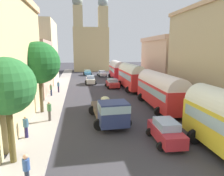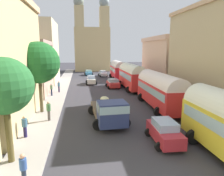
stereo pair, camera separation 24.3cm
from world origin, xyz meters
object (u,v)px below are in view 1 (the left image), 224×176
car_3 (113,83)px  car_4 (102,73)px  car_0 (90,80)px  pedestrian_3 (49,110)px  pedestrian_0 (26,126)px  pedestrian_1 (51,89)px  parked_bus_1 (160,89)px  parked_bus_2 (131,75)px  car_2 (166,131)px  pedestrian_4 (26,169)px  cargo_truck_0 (110,111)px  parked_bus_3 (117,69)px  car_1 (88,72)px  pedestrian_2 (58,86)px

car_3 → car_4: (0.04, 15.87, -0.05)m
car_0 → pedestrian_3: pedestrian_3 is taller
car_0 → car_3: (3.49, -4.63, -0.01)m
pedestrian_0 → pedestrian_1: bearing=89.8°
parked_bus_1 → parked_bus_2: bearing=91.6°
pedestrian_1 → car_3: bearing=28.5°
car_0 → car_2: 26.11m
car_2 → pedestrian_4: (-8.36, -3.42, 0.18)m
parked_bus_2 → car_3: size_ratio=2.61×
car_2 → car_3: (-0.12, 21.23, -0.01)m
cargo_truck_0 → pedestrian_3: (-5.27, 1.36, -0.13)m
parked_bus_3 → car_1: (-6.11, 8.76, -1.55)m
pedestrian_0 → pedestrian_3: size_ratio=0.92×
parked_bus_2 → car_0: bearing=135.4°
car_0 → pedestrian_1: pedestrian_1 is taller
car_4 → pedestrian_1: 23.14m
pedestrian_1 → pedestrian_3: size_ratio=0.96×
car_3 → car_4: car_3 is taller
parked_bus_3 → car_3: size_ratio=2.41×
car_1 → pedestrian_2: (-5.41, -21.86, 0.33)m
car_0 → pedestrian_4: bearing=-99.2°
parked_bus_1 → car_0: size_ratio=2.58×
car_0 → car_4: size_ratio=0.92×
parked_bus_2 → pedestrian_1: 12.94m
car_1 → parked_bus_2: bearing=-73.3°
parked_bus_3 → car_4: size_ratio=2.13×
car_3 → pedestrian_1: (-9.55, -5.18, 0.24)m
pedestrian_1 → car_0: bearing=58.3°
car_4 → pedestrian_3: bearing=-105.0°
cargo_truck_0 → car_1: (-0.22, 35.95, -0.50)m
parked_bus_1 → car_0: (-6.64, 17.50, -1.35)m
car_3 → car_2: bearing=-89.7°
parked_bus_3 → car_1: parked_bus_3 is taller
car_2 → pedestrian_2: size_ratio=2.07×
cargo_truck_0 → car_4: size_ratio=1.65×
pedestrian_2 → pedestrian_4: bearing=-88.6°
parked_bus_3 → pedestrian_3: parked_bus_3 is taller
parked_bus_3 → pedestrian_1: parked_bus_3 is taller
parked_bus_3 → car_4: (-2.70, 5.70, -1.52)m
pedestrian_0 → pedestrian_1: (0.04, 13.88, 0.06)m
car_1 → car_4: bearing=-42.0°
parked_bus_3 → pedestrian_2: parked_bus_3 is taller
car_4 → pedestrian_0: 36.24m
cargo_truck_0 → car_1: cargo_truck_0 is taller
pedestrian_3 → pedestrian_0: bearing=-109.2°
pedestrian_1 → parked_bus_3: bearing=51.3°
car_3 → pedestrian_1: bearing=-151.5°
car_0 → car_4: 11.79m
car_2 → pedestrian_0: bearing=167.4°
cargo_truck_0 → pedestrian_0: size_ratio=4.02×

